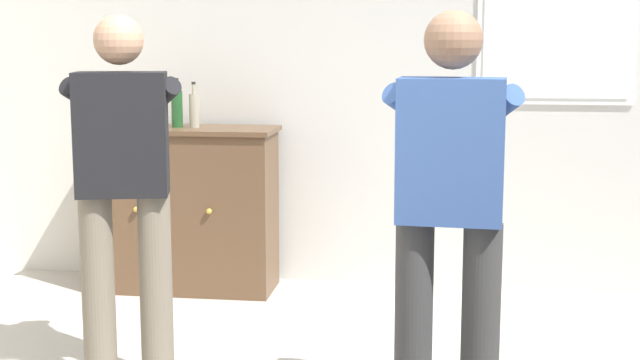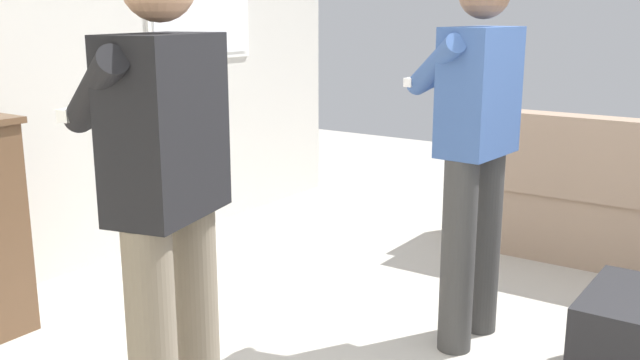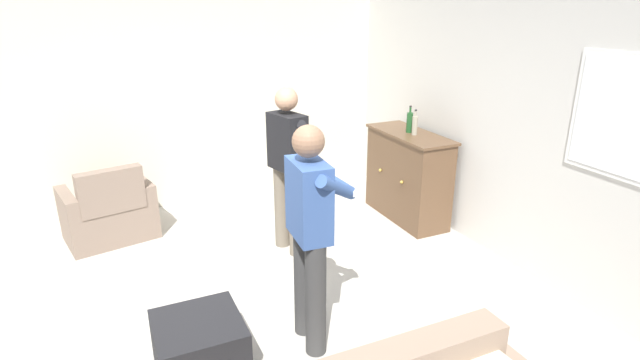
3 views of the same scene
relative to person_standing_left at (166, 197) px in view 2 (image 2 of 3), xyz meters
The scene contains 3 objects.
wall_back_with_window 2.16m from the person_standing_left, 64.50° to the left, with size 5.20×0.15×2.80m.
person_standing_left is the anchor object (origin of this frame).
person_standing_right 1.51m from the person_standing_left, 15.40° to the right, with size 0.56×0.49×1.68m.
Camera 2 is at (-2.35, -0.84, 1.49)m, focal length 40.00 mm.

